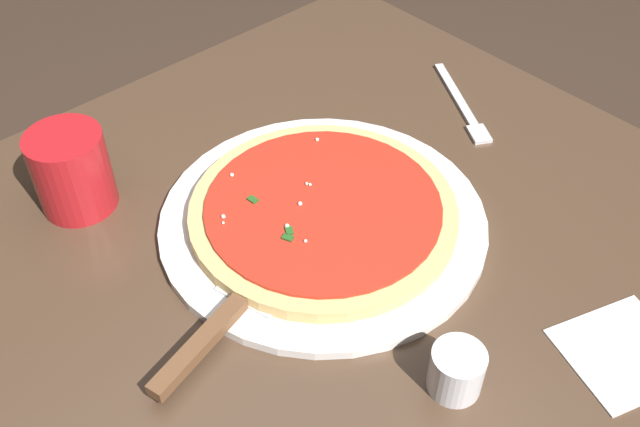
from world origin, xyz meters
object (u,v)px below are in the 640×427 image
cup_small_sauce (456,371)px  napkin_folded_right (624,352)px  serving_plate (320,223)px  cup_tall_drink (72,171)px  pizza (320,213)px  fork (463,106)px  pizza_server (226,318)px

cup_small_sauce → napkin_folded_right: cup_small_sauce is taller
serving_plate → cup_small_sauce: cup_small_sauce is taller
cup_tall_drink → cup_small_sauce: cup_tall_drink is taller
serving_plate → pizza: (-0.00, 0.00, 0.02)m
serving_plate → cup_tall_drink: 0.29m
serving_plate → pizza: pizza is taller
serving_plate → napkin_folded_right: 0.34m
serving_plate → fork: (0.30, 0.04, -0.00)m
pizza → cup_tall_drink: size_ratio=3.09×
cup_tall_drink → napkin_folded_right: (0.28, -0.55, -0.05)m
cup_tall_drink → napkin_folded_right: size_ratio=0.86×
cup_tall_drink → fork: size_ratio=0.58×
pizza_server → cup_tall_drink: bearing=93.4°
cup_tall_drink → napkin_folded_right: 0.62m
pizza_server → cup_small_sauce: bearing=-59.3°
napkin_folded_right → pizza_server: bearing=133.2°
serving_plate → cup_tall_drink: cup_tall_drink is taller
pizza → fork: (0.30, 0.04, -0.02)m
cup_tall_drink → cup_small_sauce: (0.13, -0.46, -0.02)m
serving_plate → cup_tall_drink: bearing=129.7°
cup_small_sauce → fork: (0.35, 0.28, -0.02)m
fork → serving_plate: bearing=-172.9°
cup_tall_drink → pizza_server: bearing=-86.6°
pizza_server → napkin_folded_right: 0.39m
napkin_folded_right → fork: fork is taller
cup_tall_drink → serving_plate: bearing=-50.3°
pizza → pizza_server: (-0.17, -0.04, -0.00)m
serving_plate → fork: size_ratio=2.21×
serving_plate → napkin_folded_right: size_ratio=3.27×
cup_small_sauce → napkin_folded_right: (0.15, -0.09, -0.02)m
pizza → cup_small_sauce: 0.25m
napkin_folded_right → cup_tall_drink: bearing=117.3°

